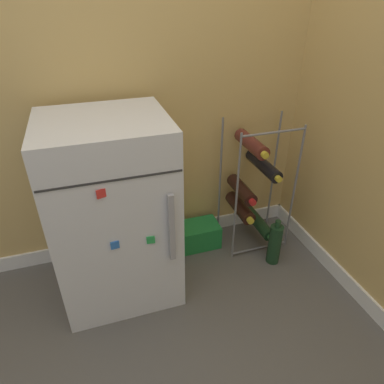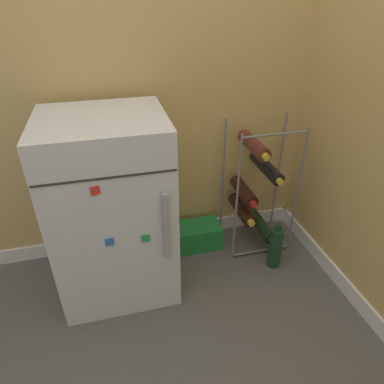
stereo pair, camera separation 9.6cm
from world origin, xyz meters
name	(u,v)px [view 2 (the right image)]	position (x,y,z in m)	size (l,w,h in m)	color
ground_plane	(165,328)	(0.00, 0.00, 0.00)	(14.00, 14.00, 0.00)	#56544F
wall_back	(126,25)	(0.00, 0.71, 1.24)	(6.93, 0.07, 2.50)	tan
mini_fridge	(113,209)	(-0.17, 0.37, 0.46)	(0.55, 0.53, 0.93)	silver
wine_rack	(254,189)	(0.63, 0.49, 0.39)	(0.37, 0.33, 0.79)	slate
soda_box	(197,235)	(0.31, 0.55, 0.07)	(0.28, 0.17, 0.15)	#1E7F38
loose_bottle_floor	(275,247)	(0.69, 0.27, 0.13)	(0.07, 0.07, 0.29)	#19381E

